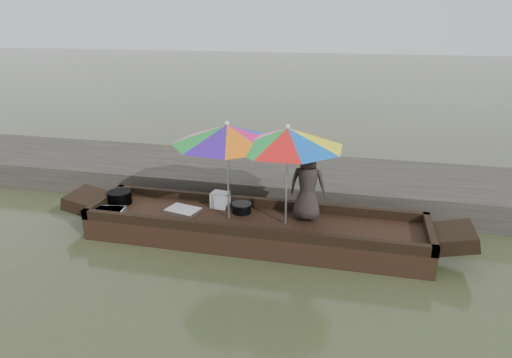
% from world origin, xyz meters
% --- Properties ---
extents(water, '(80.00, 80.00, 0.00)m').
position_xyz_m(water, '(0.00, 0.00, 0.00)').
color(water, '#3D4627').
rests_on(water, ground).
extents(dock, '(22.00, 2.20, 0.50)m').
position_xyz_m(dock, '(0.00, 2.20, 0.25)').
color(dock, '#2D2B26').
rests_on(dock, ground).
extents(boat_hull, '(5.28, 1.20, 0.35)m').
position_xyz_m(boat_hull, '(0.00, 0.00, 0.17)').
color(boat_hull, black).
rests_on(boat_hull, water).
extents(cooking_pot, '(0.40, 0.40, 0.21)m').
position_xyz_m(cooking_pot, '(-2.39, 0.14, 0.46)').
color(cooking_pot, black).
rests_on(cooking_pot, boat_hull).
extents(tray_crayfish, '(0.58, 0.45, 0.09)m').
position_xyz_m(tray_crayfish, '(-2.34, -0.33, 0.39)').
color(tray_crayfish, silver).
rests_on(tray_crayfish, boat_hull).
extents(tray_scallop, '(0.59, 0.47, 0.06)m').
position_xyz_m(tray_scallop, '(-1.20, 0.03, 0.38)').
color(tray_scallop, silver).
rests_on(tray_scallop, boat_hull).
extents(charcoal_grill, '(0.31, 0.31, 0.14)m').
position_xyz_m(charcoal_grill, '(-0.27, 0.25, 0.42)').
color(charcoal_grill, black).
rests_on(charcoal_grill, boat_hull).
extents(supply_bag, '(0.31, 0.25, 0.26)m').
position_xyz_m(supply_bag, '(-0.68, 0.38, 0.48)').
color(supply_bag, silver).
rests_on(supply_bag, boat_hull).
extents(vendor, '(0.59, 0.41, 1.16)m').
position_xyz_m(vendor, '(0.78, 0.25, 0.93)').
color(vendor, '#2D2420').
rests_on(vendor, boat_hull).
extents(umbrella_bow, '(2.05, 2.05, 1.55)m').
position_xyz_m(umbrella_bow, '(-0.42, 0.00, 1.12)').
color(umbrella_bow, blue).
rests_on(umbrella_bow, boat_hull).
extents(umbrella_stern, '(2.18, 2.18, 1.55)m').
position_xyz_m(umbrella_stern, '(0.49, 0.00, 1.12)').
color(umbrella_stern, '#FFF814').
rests_on(umbrella_stern, boat_hull).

